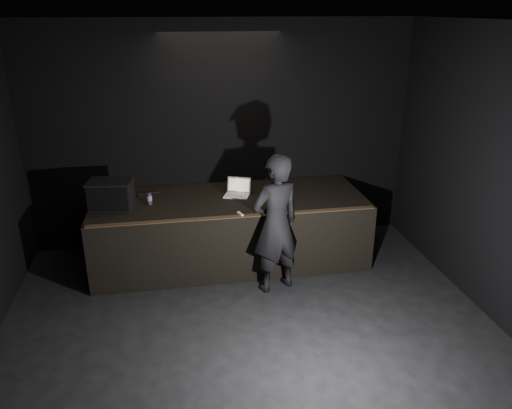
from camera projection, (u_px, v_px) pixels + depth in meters
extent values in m
plane|color=black|center=(264.00, 378.00, 5.23)|extent=(7.00, 7.00, 0.00)
cube|color=black|center=(222.00, 136.00, 7.79)|extent=(6.00, 0.10, 3.50)
cube|color=black|center=(266.00, 24.00, 3.94)|extent=(6.00, 7.00, 0.04)
cube|color=black|center=(230.00, 229.00, 7.54)|extent=(4.00, 1.50, 1.00)
cube|color=brown|center=(236.00, 216.00, 6.71)|extent=(3.92, 0.10, 0.01)
cube|color=black|center=(111.00, 194.00, 6.95)|extent=(0.64, 0.49, 0.40)
cube|color=black|center=(107.00, 200.00, 6.75)|extent=(0.55, 0.09, 0.34)
cylinder|color=black|center=(125.00, 196.00, 7.41)|extent=(0.99, 0.20, 0.02)
cube|color=white|center=(237.00, 196.00, 7.43)|extent=(0.42, 0.36, 0.02)
cube|color=silver|center=(237.00, 195.00, 7.43)|extent=(0.33, 0.24, 0.00)
cube|color=white|center=(239.00, 185.00, 7.53)|extent=(0.36, 0.20, 0.23)
cube|color=#D98D3F|center=(239.00, 185.00, 7.52)|extent=(0.31, 0.16, 0.18)
cylinder|color=silver|center=(150.00, 199.00, 7.11)|extent=(0.07, 0.07, 0.17)
cylinder|color=navy|center=(149.00, 198.00, 7.11)|extent=(0.07, 0.07, 0.07)
cylinder|color=maroon|center=(150.00, 201.00, 7.13)|extent=(0.07, 0.07, 0.01)
cylinder|color=white|center=(243.00, 196.00, 7.30)|extent=(0.08, 0.08, 0.10)
cube|color=white|center=(240.00, 214.00, 6.77)|extent=(0.08, 0.15, 0.03)
imported|color=black|center=(276.00, 224.00, 6.59)|extent=(0.82, 0.67, 1.92)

